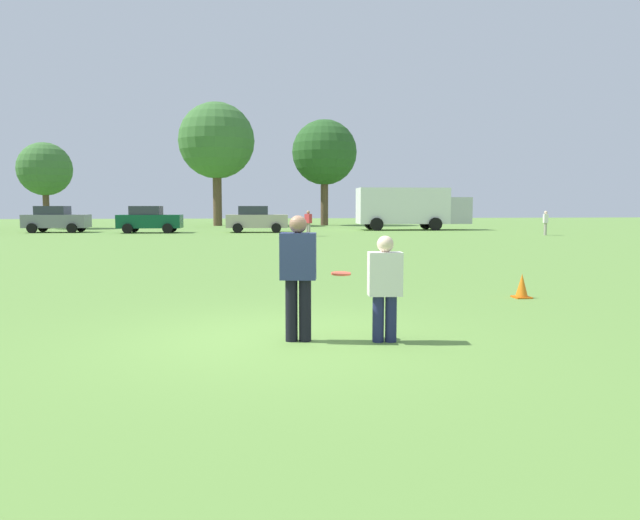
% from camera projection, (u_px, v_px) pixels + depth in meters
% --- Properties ---
extents(ground_plane, '(161.91, 161.91, 0.00)m').
position_uv_depth(ground_plane, '(281.00, 339.00, 8.19)').
color(ground_plane, '#608C3D').
extents(player_thrower, '(0.51, 0.35, 1.69)m').
position_uv_depth(player_thrower, '(298.00, 271.00, 7.95)').
color(player_thrower, black).
rests_on(player_thrower, ground).
extents(player_defender, '(0.46, 0.29, 1.42)m').
position_uv_depth(player_defender, '(385.00, 283.00, 7.92)').
color(player_defender, '#1E234C').
rests_on(player_defender, ground).
extents(frisbee, '(0.27, 0.27, 0.04)m').
position_uv_depth(frisbee, '(341.00, 274.00, 8.12)').
color(frisbee, '#E54C33').
extents(traffic_cone, '(0.32, 0.32, 0.48)m').
position_uv_depth(traffic_cone, '(522.00, 286.00, 11.80)').
color(traffic_cone, '#D8590C').
rests_on(traffic_cone, ground).
extents(parked_car_center, '(4.28, 2.36, 1.82)m').
position_uv_depth(parked_car_center, '(56.00, 219.00, 41.18)').
color(parked_car_center, slate).
rests_on(parked_car_center, ground).
extents(parked_car_mid_right, '(4.28, 2.36, 1.82)m').
position_uv_depth(parked_car_mid_right, '(149.00, 219.00, 40.53)').
color(parked_car_mid_right, '#0C4C2D').
rests_on(parked_car_mid_right, ground).
extents(parked_car_near_right, '(4.28, 2.36, 1.82)m').
position_uv_depth(parked_car_near_right, '(256.00, 219.00, 41.33)').
color(parked_car_near_right, '#B7AD99').
rests_on(parked_car_near_right, ground).
extents(box_truck, '(8.60, 3.26, 3.18)m').
position_uv_depth(box_truck, '(410.00, 207.00, 45.50)').
color(box_truck, white).
rests_on(box_truck, ground).
extents(bystander_sideline_watcher, '(0.44, 0.49, 1.55)m').
position_uv_depth(bystander_sideline_watcher, '(308.00, 222.00, 36.13)').
color(bystander_sideline_watcher, gray).
rests_on(bystander_sideline_watcher, ground).
extents(bystander_far_jogger, '(0.34, 0.47, 1.52)m').
position_uv_depth(bystander_far_jogger, '(546.00, 221.00, 37.20)').
color(bystander_far_jogger, gray).
rests_on(bystander_far_jogger, ground).
extents(tree_east_birch, '(4.26, 4.26, 6.92)m').
position_uv_depth(tree_east_birch, '(45.00, 169.00, 48.02)').
color(tree_east_birch, brown).
rests_on(tree_east_birch, ground).
extents(tree_east_oak, '(6.93, 6.93, 11.26)m').
position_uv_depth(tree_east_oak, '(217.00, 141.00, 54.59)').
color(tree_east_oak, brown).
rests_on(tree_east_oak, ground).
extents(tree_far_east_pine, '(6.09, 6.09, 9.90)m').
position_uv_depth(tree_far_east_pine, '(324.00, 153.00, 56.10)').
color(tree_far_east_pine, brown).
rests_on(tree_far_east_pine, ground).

